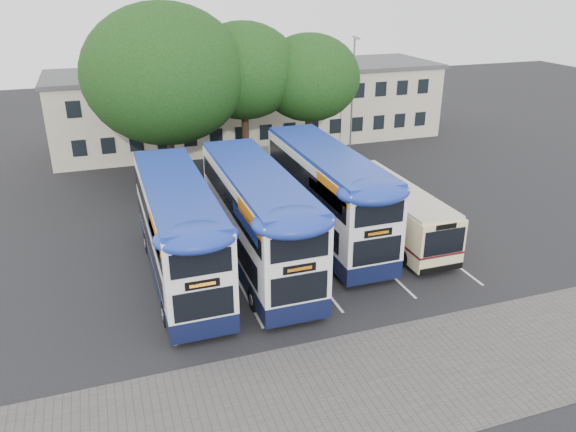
% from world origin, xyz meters
% --- Properties ---
extents(ground, '(120.00, 120.00, 0.00)m').
position_xyz_m(ground, '(0.00, 0.00, 0.00)').
color(ground, black).
rests_on(ground, ground).
extents(paving_strip, '(40.00, 6.00, 0.01)m').
position_xyz_m(paving_strip, '(-2.00, -5.00, 0.01)').
color(paving_strip, '#595654').
rests_on(paving_strip, ground).
extents(bay_lines, '(14.12, 11.00, 0.01)m').
position_xyz_m(bay_lines, '(-3.75, 5.00, 0.01)').
color(bay_lines, silver).
rests_on(bay_lines, ground).
extents(depot_building, '(32.40, 8.40, 6.20)m').
position_xyz_m(depot_building, '(0.00, 26.99, 3.15)').
color(depot_building, beige).
rests_on(depot_building, ground).
extents(lamp_post, '(0.25, 1.05, 9.06)m').
position_xyz_m(lamp_post, '(6.00, 19.97, 5.08)').
color(lamp_post, gray).
rests_on(lamp_post, ground).
extents(tree_left, '(10.30, 10.30, 11.79)m').
position_xyz_m(tree_left, '(-8.15, 17.61, 7.41)').
color(tree_left, black).
rests_on(tree_left, ground).
extents(tree_mid, '(7.50, 7.50, 10.48)m').
position_xyz_m(tree_mid, '(-2.90, 18.22, 7.27)').
color(tree_mid, black).
rests_on(tree_mid, ground).
extents(tree_right, '(6.94, 6.94, 9.66)m').
position_xyz_m(tree_right, '(1.54, 17.55, 6.69)').
color(tree_right, black).
rests_on(tree_right, ground).
extents(bus_dd_left, '(2.74, 11.29, 4.71)m').
position_xyz_m(bus_dd_left, '(-9.64, 4.74, 2.59)').
color(bus_dd_left, '#0E1434').
rests_on(bus_dd_left, ground).
extents(bus_dd_mid, '(2.82, 11.62, 4.85)m').
position_xyz_m(bus_dd_mid, '(-5.95, 4.74, 2.67)').
color(bus_dd_mid, '#0E1434').
rests_on(bus_dd_mid, ground).
extents(bus_dd_right, '(2.82, 11.63, 4.85)m').
position_xyz_m(bus_dd_right, '(-1.61, 6.68, 2.67)').
color(bus_dd_right, '#0E1434').
rests_on(bus_dd_right, ground).
extents(bus_single, '(2.44, 9.59, 2.86)m').
position_xyz_m(bus_single, '(1.85, 5.71, 1.62)').
color(bus_single, '#F7EBA5').
rests_on(bus_single, ground).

